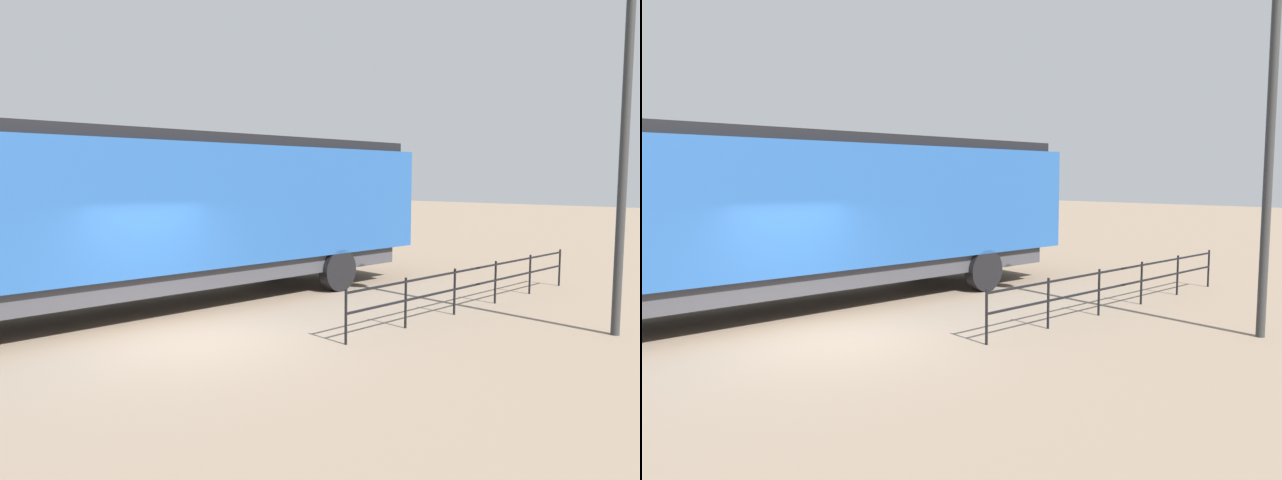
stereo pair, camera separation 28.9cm
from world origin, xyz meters
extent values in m
plane|color=#84705B|center=(0.00, 0.00, 0.00)|extent=(120.00, 120.00, 0.00)
cube|color=navy|center=(-3.00, 0.32, 2.35)|extent=(3.11, 16.17, 2.70)
cube|color=black|center=(-3.00, 7.31, 1.94)|extent=(2.99, 2.20, 1.89)
cube|color=black|center=(-3.00, 0.32, 3.82)|extent=(2.80, 15.52, 0.24)
cube|color=#38383D|center=(-3.00, 0.32, 0.78)|extent=(2.80, 14.88, 0.45)
cylinder|color=black|center=(-4.41, 5.50, 0.55)|extent=(0.30, 1.10, 1.10)
cylinder|color=black|center=(-1.60, 5.50, 0.55)|extent=(0.30, 1.10, 1.10)
cylinder|color=#2D2D2D|center=(5.20, 5.99, 3.37)|extent=(0.16, 0.16, 6.74)
cube|color=black|center=(2.12, 6.14, 0.93)|extent=(0.04, 8.55, 0.04)
cube|color=black|center=(2.12, 6.14, 0.55)|extent=(0.04, 8.55, 0.04)
cylinder|color=black|center=(2.12, 1.87, 0.50)|extent=(0.05, 0.05, 1.01)
cylinder|color=black|center=(2.12, 3.58, 0.50)|extent=(0.05, 0.05, 1.01)
cylinder|color=black|center=(2.12, 5.29, 0.50)|extent=(0.05, 0.05, 1.01)
cylinder|color=black|center=(2.12, 7.00, 0.50)|extent=(0.05, 0.05, 1.01)
cylinder|color=black|center=(2.12, 8.71, 0.50)|extent=(0.05, 0.05, 1.01)
cylinder|color=black|center=(2.12, 10.42, 0.50)|extent=(0.05, 0.05, 1.01)
camera|label=1|loc=(9.36, -5.83, 2.93)|focal=34.14mm
camera|label=2|loc=(9.56, -5.62, 2.93)|focal=34.14mm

